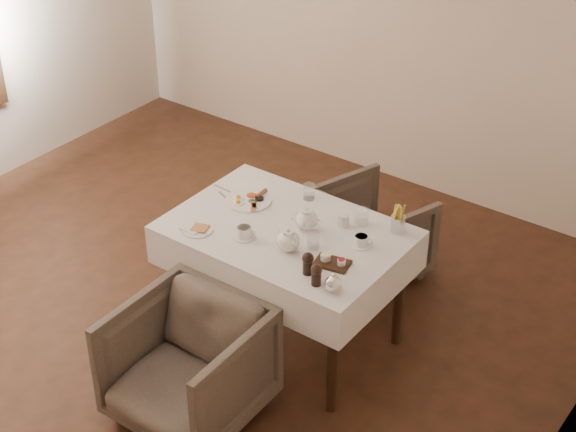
# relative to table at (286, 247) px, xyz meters

# --- Properties ---
(table) EXTENTS (1.28, 0.88, 0.75)m
(table) POSITION_rel_table_xyz_m (0.00, 0.00, 0.00)
(table) COLOR black
(table) RESTS_ON ground
(armchair_near) EXTENTS (0.71, 0.73, 0.65)m
(armchair_near) POSITION_rel_table_xyz_m (-0.04, -0.80, -0.31)
(armchair_near) COLOR #494036
(armchair_near) RESTS_ON ground
(armchair_far) EXTENTS (0.82, 0.83, 0.60)m
(armchair_far) POSITION_rel_table_xyz_m (0.04, 0.82, -0.34)
(armchair_far) COLOR #494036
(armchair_far) RESTS_ON ground
(breakfast_plate) EXTENTS (0.27, 0.27, 0.03)m
(breakfast_plate) POSITION_rel_table_xyz_m (-0.35, 0.11, 0.13)
(breakfast_plate) COLOR white
(breakfast_plate) RESTS_ON table
(side_plate) EXTENTS (0.17, 0.17, 0.02)m
(side_plate) POSITION_rel_table_xyz_m (-0.38, -0.30, 0.12)
(side_plate) COLOR white
(side_plate) RESTS_ON table
(teapot_centre) EXTENTS (0.20, 0.18, 0.14)m
(teapot_centre) POSITION_rel_table_xyz_m (0.09, 0.06, 0.19)
(teapot_centre) COLOR white
(teapot_centre) RESTS_ON table
(teapot_front) EXTENTS (0.21, 0.18, 0.14)m
(teapot_front) POSITION_rel_table_xyz_m (0.13, -0.16, 0.19)
(teapot_front) COLOR white
(teapot_front) RESTS_ON table
(creamer) EXTENTS (0.07, 0.07, 0.07)m
(creamer) POSITION_rel_table_xyz_m (0.23, 0.21, 0.15)
(creamer) COLOR white
(creamer) RESTS_ON table
(teacup_near) EXTENTS (0.13, 0.13, 0.06)m
(teacup_near) POSITION_rel_table_xyz_m (-0.14, -0.20, 0.15)
(teacup_near) COLOR white
(teacup_near) RESTS_ON table
(teacup_far) EXTENTS (0.12, 0.12, 0.06)m
(teacup_far) POSITION_rel_table_xyz_m (0.41, 0.11, 0.14)
(teacup_far) COLOR white
(teacup_far) RESTS_ON table
(glass_left) EXTENTS (0.07, 0.07, 0.09)m
(glass_left) POSITION_rel_table_xyz_m (-0.08, 0.33, 0.16)
(glass_left) COLOR silver
(glass_left) RESTS_ON table
(glass_mid) EXTENTS (0.07, 0.07, 0.09)m
(glass_mid) POSITION_rel_table_xyz_m (0.22, -0.06, 0.16)
(glass_mid) COLOR silver
(glass_mid) RESTS_ON table
(glass_right) EXTENTS (0.10, 0.10, 0.10)m
(glass_right) POSITION_rel_table_xyz_m (0.30, 0.28, 0.17)
(glass_right) COLOR silver
(glass_right) RESTS_ON table
(condiment_board) EXTENTS (0.20, 0.15, 0.05)m
(condiment_board) POSITION_rel_table_xyz_m (0.38, -0.13, 0.13)
(condiment_board) COLOR black
(condiment_board) RESTS_ON table
(pepper_mill_left) EXTENTS (0.07, 0.07, 0.12)m
(pepper_mill_left) POSITION_rel_table_xyz_m (0.33, -0.27, 0.18)
(pepper_mill_left) COLOR black
(pepper_mill_left) RESTS_ON table
(pepper_mill_right) EXTENTS (0.08, 0.08, 0.12)m
(pepper_mill_right) POSITION_rel_table_xyz_m (0.42, -0.32, 0.18)
(pepper_mill_right) COLOR black
(pepper_mill_right) RESTS_ON table
(silver_pot) EXTENTS (0.12, 0.11, 0.11)m
(silver_pot) POSITION_rel_table_xyz_m (0.51, -0.31, 0.17)
(silver_pot) COLOR white
(silver_pot) RESTS_ON table
(fries_cup) EXTENTS (0.08, 0.08, 0.17)m
(fries_cup) POSITION_rel_table_xyz_m (0.50, 0.34, 0.19)
(fries_cup) COLOR silver
(fries_cup) RESTS_ON table
(cutlery_fork) EXTENTS (0.20, 0.03, 0.00)m
(cutlery_fork) POSITION_rel_table_xyz_m (-0.52, 0.12, 0.12)
(cutlery_fork) COLOR silver
(cutlery_fork) RESTS_ON table
(cutlery_knife) EXTENTS (0.18, 0.08, 0.00)m
(cutlery_knife) POSITION_rel_table_xyz_m (-0.46, 0.05, 0.12)
(cutlery_knife) COLOR silver
(cutlery_knife) RESTS_ON table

